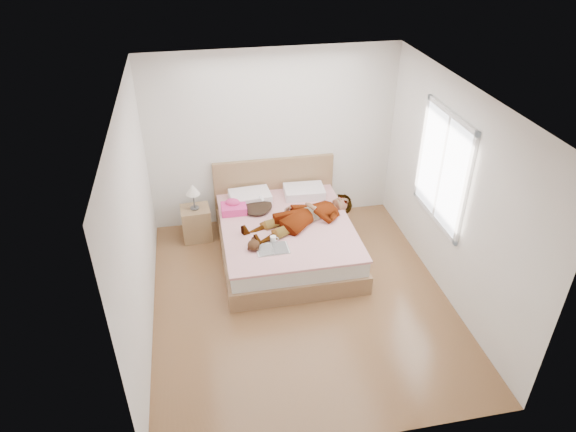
% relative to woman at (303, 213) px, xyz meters
% --- Properties ---
extents(ground, '(4.00, 4.00, 0.00)m').
position_rel_woman_xyz_m(ground, '(-0.23, -0.99, -0.63)').
color(ground, '#55371A').
rests_on(ground, ground).
extents(woman, '(1.83, 1.27, 0.24)m').
position_rel_woman_xyz_m(woman, '(0.00, 0.00, 0.00)').
color(woman, white).
rests_on(woman, bed).
extents(hair, '(0.50, 0.58, 0.08)m').
position_rel_woman_xyz_m(hair, '(-0.57, 0.45, -0.08)').
color(hair, black).
rests_on(hair, bed).
extents(phone, '(0.08, 0.10, 0.05)m').
position_rel_woman_xyz_m(phone, '(-0.50, 0.40, 0.06)').
color(phone, silver).
rests_on(phone, bed).
extents(room_shell, '(4.00, 4.00, 4.00)m').
position_rel_woman_xyz_m(room_shell, '(1.54, -0.69, 0.87)').
color(room_shell, white).
rests_on(room_shell, ground).
extents(bed, '(1.80, 2.08, 1.00)m').
position_rel_woman_xyz_m(bed, '(-0.23, 0.04, -0.35)').
color(bed, olive).
rests_on(bed, ground).
extents(towel, '(0.35, 0.30, 0.18)m').
position_rel_woman_xyz_m(towel, '(-0.90, 0.41, -0.04)').
color(towel, '#DC3B77').
rests_on(towel, bed).
extents(magazine, '(0.41, 0.28, 0.02)m').
position_rel_woman_xyz_m(magazine, '(-0.52, -0.58, -0.11)').
color(magazine, silver).
rests_on(magazine, bed).
extents(coffee_mug, '(0.11, 0.09, 0.09)m').
position_rel_woman_xyz_m(coffee_mug, '(-0.48, -0.42, -0.07)').
color(coffee_mug, white).
rests_on(coffee_mug, bed).
extents(plush_toy, '(0.20, 0.25, 0.13)m').
position_rel_woman_xyz_m(plush_toy, '(-0.74, -0.52, -0.05)').
color(plush_toy, black).
rests_on(plush_toy, bed).
extents(nightstand, '(0.42, 0.38, 0.87)m').
position_rel_woman_xyz_m(nightstand, '(-1.43, 0.63, -0.34)').
color(nightstand, brown).
rests_on(nightstand, ground).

